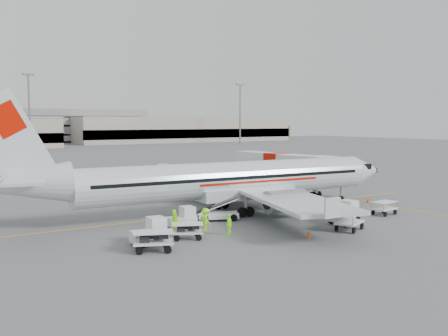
{
  "coord_description": "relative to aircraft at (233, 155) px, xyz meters",
  "views": [
    {
      "loc": [
        -25.03,
        -37.84,
        8.19
      ],
      "look_at": [
        0.0,
        2.0,
        3.8
      ],
      "focal_mm": 40.0,
      "sensor_mm": 36.0,
      "label": 1
    }
  ],
  "objects": [
    {
      "name": "cone_port",
      "position": [
        -2.15,
        15.99,
        -4.92
      ],
      "size": [
        0.32,
        0.32,
        0.53
      ],
      "primitive_type": "cone",
      "color": "#E04F0A",
      "rests_on": "ground"
    },
    {
      "name": "mast_east",
      "position": [
        80.75,
        118.74,
        5.82
      ],
      "size": [
        3.2,
        1.2,
        22.0
      ],
      "primitive_type": null,
      "color": "slate",
      "rests_on": "ground"
    },
    {
      "name": "cone_stbd",
      "position": [
        -0.57,
        -10.76,
        -4.92
      ],
      "size": [
        0.32,
        0.32,
        0.53
      ],
      "primitive_type": "cone",
      "color": "#E04F0A",
      "rests_on": "ground"
    },
    {
      "name": "jet_bridge",
      "position": [
        12.22,
        9.15,
        -2.93
      ],
      "size": [
        4.25,
        17.32,
        4.5
      ],
      "primitive_type": null,
      "rotation": [
        0.0,
        0.0,
        0.06
      ],
      "color": "silver",
      "rests_on": "ground"
    },
    {
      "name": "stripe_lead",
      "position": [
        0.75,
        0.74,
        -5.18
      ],
      "size": [
        44.0,
        0.2,
        0.01
      ],
      "primitive_type": "cube",
      "color": "yellow",
      "rests_on": "ground"
    },
    {
      "name": "cart_empty_a",
      "position": [
        3.47,
        -10.75,
        -4.51
      ],
      "size": [
        2.97,
        2.43,
        1.34
      ],
      "primitive_type": null,
      "rotation": [
        0.0,
        0.0,
        0.42
      ],
      "color": "silver",
      "rests_on": "ground"
    },
    {
      "name": "aircraft",
      "position": [
        0.0,
        0.0,
        0.0
      ],
      "size": [
        39.25,
        31.61,
        10.36
      ],
      "primitive_type": null,
      "rotation": [
        0.0,
        0.0,
        -0.06
      ],
      "color": "silver",
      "rests_on": "ground"
    },
    {
      "name": "cart_loaded_b",
      "position": [
        -11.65,
        -8.59,
        -4.53
      ],
      "size": [
        2.88,
        2.3,
        1.31
      ],
      "primitive_type": null,
      "rotation": [
        0.0,
        0.0,
        -0.38
      ],
      "color": "silver",
      "rests_on": "ground"
    },
    {
      "name": "crew_a",
      "position": [
        -7.89,
        -4.11,
        -4.36
      ],
      "size": [
        0.69,
        0.71,
        1.65
      ],
      "primitive_type": "imported",
      "rotation": [
        0.0,
        0.0,
        0.84
      ],
      "color": "#8AEC1A",
      "rests_on": "ground"
    },
    {
      "name": "tug_fore",
      "position": [
        4.99,
        -8.75,
        -4.27
      ],
      "size": [
        2.51,
        1.63,
        1.83
      ],
      "primitive_type": null,
      "rotation": [
        0.0,
        0.0,
        0.12
      ],
      "color": "silver",
      "rests_on": "ground"
    },
    {
      "name": "crew_b",
      "position": [
        -8.26,
        -4.92,
        -4.38
      ],
      "size": [
        0.98,
        0.99,
        1.61
      ],
      "primitive_type": "imported",
      "rotation": [
        0.0,
        0.0,
        -0.84
      ],
      "color": "#8AEC1A",
      "rests_on": "ground"
    },
    {
      "name": "cart_empty_b",
      "position": [
        10.78,
        -7.88,
        -4.58
      ],
      "size": [
        2.46,
        1.68,
        1.19
      ],
      "primitive_type": null,
      "rotation": [
        0.0,
        0.0,
        0.15
      ],
      "color": "silver",
      "rests_on": "ground"
    },
    {
      "name": "crew_d",
      "position": [
        -5.12,
        -7.31,
        -4.39
      ],
      "size": [
        0.97,
        0.87,
        1.58
      ],
      "primitive_type": "imported",
      "rotation": [
        0.0,
        0.0,
        3.8
      ],
      "color": "#8AEC1A",
      "rests_on": "ground"
    },
    {
      "name": "crew_c",
      "position": [
        -6.12,
        -5.66,
        -4.27
      ],
      "size": [
        0.68,
        1.18,
        1.83
      ],
      "primitive_type": "imported",
      "rotation": [
        0.0,
        0.0,
        1.57
      ],
      "color": "#8AEC1A",
      "rests_on": "ground"
    },
    {
      "name": "tug_aft",
      "position": [
        -11.14,
        -6.8,
        -4.28
      ],
      "size": [
        2.39,
        1.43,
        1.81
      ],
      "primitive_type": null,
      "rotation": [
        0.0,
        0.0,
        -0.04
      ],
      "color": "silver",
      "rests_on": "ground"
    },
    {
      "name": "parking_garage",
      "position": [
        25.75,
        160.74,
        1.82
      ],
      "size": [
        62.0,
        24.0,
        14.0
      ],
      "primitive_type": null,
      "color": "slate",
      "rests_on": "ground"
    },
    {
      "name": "cart_loaded_a",
      "position": [
        -8.26,
        -6.78,
        -4.62
      ],
      "size": [
        2.5,
        2.05,
        1.13
      ],
      "primitive_type": null,
      "rotation": [
        0.0,
        0.0,
        -0.42
      ],
      "color": "silver",
      "rests_on": "ground"
    },
    {
      "name": "terminal_east",
      "position": [
        70.75,
        145.74,
        -0.18
      ],
      "size": [
        90.0,
        26.0,
        10.0
      ],
      "primitive_type": null,
      "color": "gray",
      "rests_on": "ground"
    },
    {
      "name": "cone_nose",
      "position": [
        14.7,
        -2.58,
        -4.87
      ],
      "size": [
        0.38,
        0.38,
        0.62
      ],
      "primitive_type": "cone",
      "color": "#E04F0A",
      "rests_on": "ground"
    },
    {
      "name": "belt_loader",
      "position": [
        -2.94,
        -2.2,
        -3.98
      ],
      "size": [
        4.73,
        3.23,
        2.4
      ],
      "primitive_type": null,
      "rotation": [
        0.0,
        0.0,
        -0.39
      ],
      "color": "silver",
      "rests_on": "ground"
    },
    {
      "name": "tug_mid",
      "position": [
        -6.89,
        -3.29,
        -4.36
      ],
      "size": [
        2.2,
        1.34,
        1.65
      ],
      "primitive_type": null,
      "rotation": [
        0.0,
        0.0,
        -0.06
      ],
      "color": "silver",
      "rests_on": "ground"
    },
    {
      "name": "stripe_cross",
      "position": [
        14.75,
        -7.26,
        -5.18
      ],
      "size": [
        0.2,
        20.0,
        0.01
      ],
      "primitive_type": "cube",
      "color": "yellow",
      "rests_on": "ground"
    },
    {
      "name": "mast_center",
      "position": [
        5.75,
        118.74,
        5.82
      ],
      "size": [
        3.2,
        1.2,
        22.0
      ],
      "primitive_type": null,
      "color": "slate",
      "rests_on": "ground"
    },
    {
      "name": "ground",
      "position": [
        0.75,
        0.74,
        -5.18
      ],
      "size": [
        360.0,
        360.0,
        0.0
      ],
      "primitive_type": "plane",
      "color": "#56595B"
    }
  ]
}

